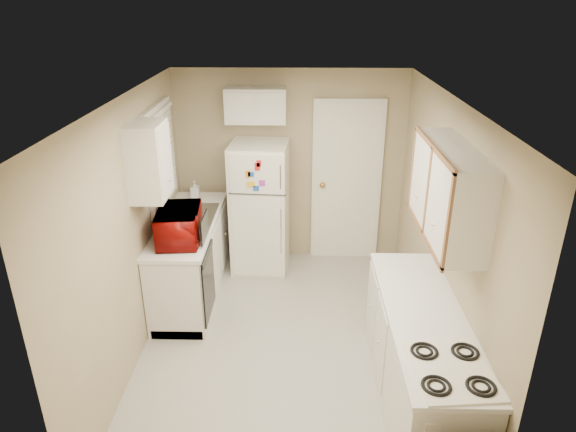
{
  "coord_description": "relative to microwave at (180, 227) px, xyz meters",
  "views": [
    {
      "loc": [
        0.1,
        -4.18,
        3.19
      ],
      "look_at": [
        0.0,
        0.5,
        1.15
      ],
      "focal_mm": 32.0,
      "sensor_mm": 36.0,
      "label": 1
    }
  ],
  "objects": [
    {
      "name": "interior_door",
      "position": [
        1.78,
        1.43,
        -0.03
      ],
      "size": [
        0.86,
        0.06,
        2.08
      ],
      "primitive_type": "cube",
      "color": "white",
      "rests_on": "floor"
    },
    {
      "name": "stove",
      "position": [
        2.2,
        -1.89,
        -0.66
      ],
      "size": [
        0.57,
        0.68,
        0.78
      ],
      "primitive_type": "cube",
      "rotation": [
        0.0,
        0.0,
        0.09
      ],
      "color": "white",
      "rests_on": "floor"
    },
    {
      "name": "wall_right",
      "position": [
        2.48,
        -0.43,
        0.15
      ],
      "size": [
        3.8,
        3.8,
        0.0
      ],
      "primitive_type": "plane",
      "color": "tan",
      "rests_on": "floor"
    },
    {
      "name": "floor",
      "position": [
        1.08,
        -0.43,
        -1.05
      ],
      "size": [
        3.8,
        3.8,
        0.0
      ],
      "primitive_type": "plane",
      "color": "beige",
      "rests_on": "ground"
    },
    {
      "name": "soap_bottle",
      "position": [
        -0.07,
        1.17,
        -0.05
      ],
      "size": [
        0.1,
        0.1,
        0.22
      ],
      "primitive_type": "imported",
      "rotation": [
        0.0,
        0.0,
        0.05
      ],
      "color": "silver",
      "rests_on": "left_counter"
    },
    {
      "name": "wall_back",
      "position": [
        1.08,
        1.47,
        0.15
      ],
      "size": [
        2.8,
        2.8,
        0.0
      ],
      "primitive_type": "plane",
      "color": "tan",
      "rests_on": "floor"
    },
    {
      "name": "upper_cabinet_right",
      "position": [
        2.33,
        -0.93,
        0.75
      ],
      "size": [
        0.3,
        1.2,
        0.7
      ],
      "primitive_type": "cube",
      "color": "silver",
      "rests_on": "wall_right"
    },
    {
      "name": "wall_left",
      "position": [
        -0.32,
        -0.43,
        0.15
      ],
      "size": [
        3.8,
        3.8,
        0.0
      ],
      "primitive_type": "plane",
      "color": "tan",
      "rests_on": "floor"
    },
    {
      "name": "cabinet_over_fridge",
      "position": [
        0.68,
        1.32,
        0.95
      ],
      "size": [
        0.7,
        0.3,
        0.4
      ],
      "primitive_type": "cube",
      "color": "silver",
      "rests_on": "wall_back"
    },
    {
      "name": "refrigerator",
      "position": [
        0.72,
        1.11,
        -0.25
      ],
      "size": [
        0.7,
        0.69,
        1.6
      ],
      "primitive_type": "cube",
      "rotation": [
        0.0,
        0.0,
        -0.07
      ],
      "color": "white",
      "rests_on": "floor"
    },
    {
      "name": "ceiling",
      "position": [
        1.08,
        -0.43,
        1.35
      ],
      "size": [
        3.8,
        3.8,
        0.0
      ],
      "primitive_type": "plane",
      "color": "white",
      "rests_on": "floor"
    },
    {
      "name": "window_blinds",
      "position": [
        -0.28,
        0.62,
        0.55
      ],
      "size": [
        0.1,
        0.98,
        1.08
      ],
      "primitive_type": "cube",
      "color": "silver",
      "rests_on": "wall_left"
    },
    {
      "name": "dishwasher",
      "position": [
        0.27,
        -0.13,
        -0.56
      ],
      "size": [
        0.03,
        0.58,
        0.72
      ],
      "primitive_type": "cube",
      "color": "black",
      "rests_on": "floor"
    },
    {
      "name": "microwave",
      "position": [
        0.0,
        0.0,
        0.0
      ],
      "size": [
        0.63,
        0.39,
        0.4
      ],
      "primitive_type": "imported",
      "rotation": [
        0.0,
        0.0,
        1.67
      ],
      "color": "#8E0906",
      "rests_on": "left_counter"
    },
    {
      "name": "right_counter",
      "position": [
        2.18,
        -1.23,
        -0.6
      ],
      "size": [
        0.6,
        2.0,
        0.9
      ],
      "primitive_type": "cube",
      "color": "silver",
      "rests_on": "floor"
    },
    {
      "name": "sink",
      "position": [
        -0.02,
        0.62,
        -0.19
      ],
      "size": [
        0.54,
        0.74,
        0.16
      ],
      "primitive_type": "cube",
      "color": "gray",
      "rests_on": "left_counter"
    },
    {
      "name": "wall_front",
      "position": [
        1.08,
        -2.33,
        0.15
      ],
      "size": [
        2.8,
        2.8,
        0.0
      ],
      "primitive_type": "plane",
      "color": "tan",
      "rests_on": "floor"
    },
    {
      "name": "upper_cabinet_left",
      "position": [
        -0.17,
        -0.21,
        0.75
      ],
      "size": [
        0.3,
        0.45,
        0.7
      ],
      "primitive_type": "cube",
      "color": "silver",
      "rests_on": "wall_left"
    },
    {
      "name": "left_counter",
      "position": [
        -0.02,
        0.47,
        -0.6
      ],
      "size": [
        0.6,
        1.8,
        0.9
      ],
      "primitive_type": "cube",
      "color": "silver",
      "rests_on": "floor"
    }
  ]
}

